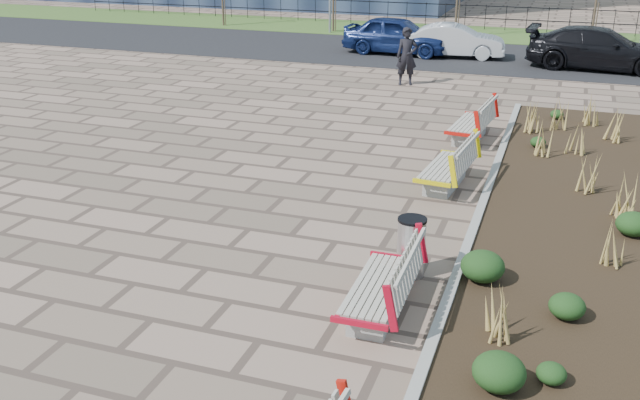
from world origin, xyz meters
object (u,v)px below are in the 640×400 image
(bench_c, at_px, (446,164))
(pedestrian, at_px, (407,56))
(car_black, at_px, (600,49))
(bench_b, at_px, (379,282))
(bench_d, at_px, (470,121))
(litter_bin, at_px, (411,247))
(car_silver, at_px, (455,41))
(car_blue, at_px, (397,35))

(bench_c, distance_m, pedestrian, 9.80)
(bench_c, relative_size, car_black, 0.40)
(bench_b, xyz_separation_m, pedestrian, (-2.97, 14.83, 0.46))
(bench_d, bearing_deg, bench_b, -84.31)
(bench_b, relative_size, bench_d, 1.00)
(litter_bin, xyz_separation_m, car_black, (3.03, 18.36, 0.30))
(car_silver, xyz_separation_m, car_black, (5.44, -0.67, 0.11))
(pedestrian, bearing_deg, car_black, 20.99)
(bench_b, bearing_deg, bench_c, 89.45)
(car_silver, distance_m, car_black, 5.48)
(bench_c, relative_size, bench_d, 1.00)
(bench_c, height_order, litter_bin, bench_c)
(car_silver, bearing_deg, car_blue, 84.15)
(bench_d, relative_size, litter_bin, 2.19)
(litter_bin, relative_size, car_silver, 0.24)
(bench_b, height_order, car_blue, car_blue)
(bench_b, height_order, car_black, car_black)
(bench_b, xyz_separation_m, bench_c, (0.00, 5.50, 0.00))
(litter_bin, bearing_deg, bench_b, -97.66)
(bench_c, bearing_deg, car_blue, 112.80)
(bench_b, height_order, bench_c, same)
(bench_c, relative_size, pedestrian, 1.09)
(bench_b, distance_m, car_black, 19.94)
(pedestrian, relative_size, car_silver, 0.49)
(car_silver, relative_size, car_black, 0.76)
(bench_c, xyz_separation_m, car_blue, (-4.60, 14.84, 0.28))
(bench_b, xyz_separation_m, bench_d, (0.00, 9.08, 0.00))
(bench_c, bearing_deg, bench_b, -84.41)
(car_silver, bearing_deg, bench_b, -179.82)
(litter_bin, height_order, car_silver, car_silver)
(bench_b, distance_m, pedestrian, 15.13)
(litter_bin, distance_m, pedestrian, 13.88)
(car_blue, distance_m, car_black, 7.83)
(litter_bin, distance_m, car_silver, 19.19)
(bench_d, relative_size, car_blue, 0.47)
(pedestrian, bearing_deg, litter_bin, -94.06)
(bench_c, bearing_deg, pedestrian, 113.23)
(bench_c, bearing_deg, car_silver, 104.15)
(bench_d, bearing_deg, pedestrian, 122.98)
(litter_bin, height_order, car_black, car_black)
(car_black, bearing_deg, car_silver, 87.19)
(bench_c, height_order, car_silver, car_silver)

